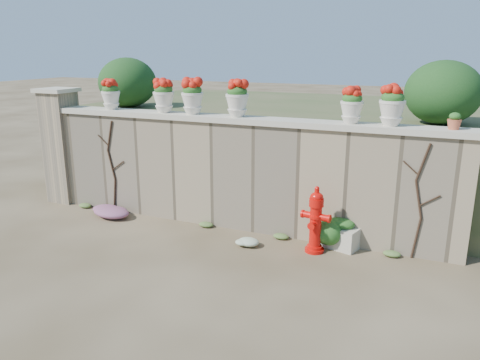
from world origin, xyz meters
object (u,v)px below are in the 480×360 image
at_px(fire_hydrant, 316,220).
at_px(urn_pot_0, 111,95).
at_px(planter_box, 339,234).
at_px(terracotta_pot, 454,122).

xyz_separation_m(fire_hydrant, urn_pot_0, (-4.43, 0.59, 1.82)).
bearing_deg(fire_hydrant, urn_pot_0, -179.46).
relative_size(fire_hydrant, urn_pot_0, 1.92).
bearing_deg(fire_hydrant, planter_box, 53.28).
xyz_separation_m(fire_hydrant, planter_box, (0.34, 0.34, -0.32)).
xyz_separation_m(urn_pot_0, terracotta_pot, (6.34, -0.00, -0.18)).
distance_m(urn_pot_0, terracotta_pot, 6.35).
bearing_deg(urn_pot_0, terracotta_pot, -0.00).
bearing_deg(urn_pot_0, planter_box, -3.00).
height_order(planter_box, urn_pot_0, urn_pot_0).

